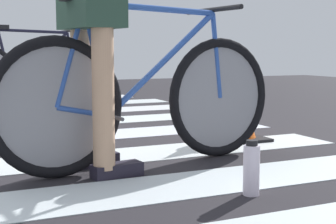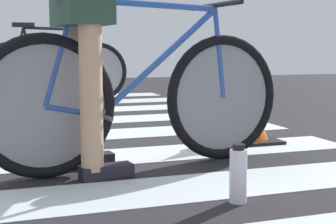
# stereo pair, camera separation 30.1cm
# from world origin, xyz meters

# --- Properties ---
(bicycle_1_of_3) EXTENTS (1.73, 0.52, 0.93)m
(bicycle_1_of_3) POSITION_xyz_m (1.09, -1.20, 0.41)
(bicycle_1_of_3) COLOR black
(bicycle_1_of_3) RESTS_ON ground
(cyclist_1_of_3) EXTENTS (0.36, 0.43, 1.03)m
(cyclist_1_of_3) POSITION_xyz_m (0.78, -1.23, 0.69)
(cyclist_1_of_3) COLOR tan
(cyclist_1_of_3) RESTS_ON ground
(bicycle_3_of_3) EXTENTS (1.74, 0.52, 0.93)m
(bicycle_3_of_3) POSITION_xyz_m (1.01, 2.23, 0.41)
(bicycle_3_of_3) COLOR black
(bicycle_3_of_3) RESTS_ON ground
(water_bottle) EXTENTS (0.07, 0.07, 0.25)m
(water_bottle) POSITION_xyz_m (1.31, -1.92, 0.14)
(water_bottle) COLOR white
(water_bottle) RESTS_ON ground
(traffic_cone) EXTENTS (0.45, 0.45, 0.51)m
(traffic_cone) POSITION_xyz_m (1.95, -0.68, 0.26)
(traffic_cone) COLOR black
(traffic_cone) RESTS_ON ground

